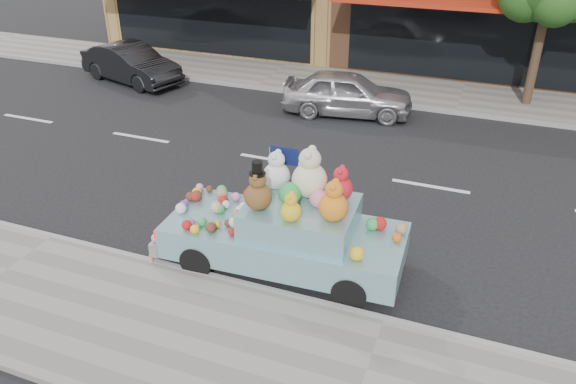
% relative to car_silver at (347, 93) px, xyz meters
% --- Properties ---
extents(ground, '(120.00, 120.00, 0.00)m').
position_rel_car_silver_xyz_m(ground, '(3.14, -3.84, -0.67)').
color(ground, black).
rests_on(ground, ground).
extents(far_sidewalk, '(60.00, 3.00, 0.12)m').
position_rel_car_silver_xyz_m(far_sidewalk, '(3.14, 2.66, -0.61)').
color(far_sidewalk, gray).
rests_on(far_sidewalk, ground).
extents(near_kerb, '(60.00, 0.12, 0.13)m').
position_rel_car_silver_xyz_m(near_kerb, '(3.14, -8.84, -0.60)').
color(near_kerb, gray).
rests_on(near_kerb, ground).
extents(far_kerb, '(60.00, 0.12, 0.13)m').
position_rel_car_silver_xyz_m(far_kerb, '(3.14, 1.16, -0.60)').
color(far_kerb, gray).
rests_on(far_kerb, ground).
extents(car_silver, '(4.11, 2.17, 1.33)m').
position_rel_car_silver_xyz_m(car_silver, '(0.00, 0.00, 0.00)').
color(car_silver, '#B8B7BC').
rests_on(car_silver, ground).
extents(car_dark, '(4.23, 2.49, 1.32)m').
position_rel_car_silver_xyz_m(car_dark, '(-7.99, 0.33, -0.01)').
color(car_dark, black).
rests_on(car_dark, ground).
extents(art_car, '(4.56, 1.96, 2.28)m').
position_rel_car_silver_xyz_m(art_car, '(1.09, -7.92, 0.15)').
color(art_car, black).
rests_on(art_car, ground).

